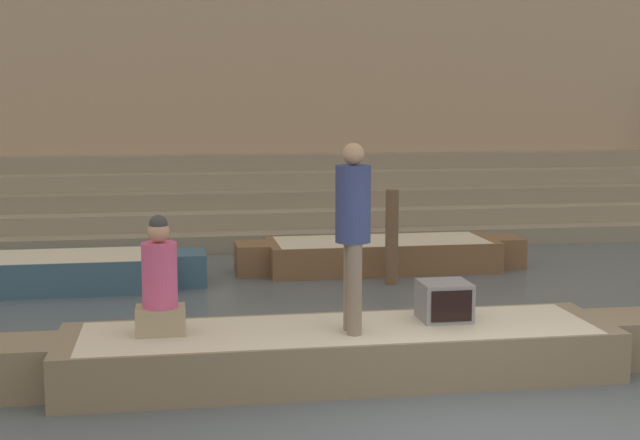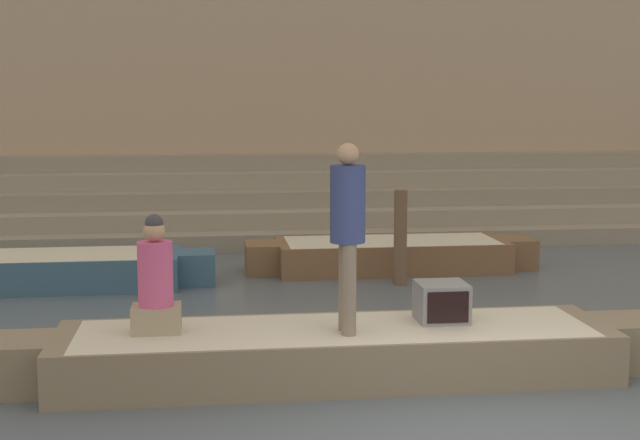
{
  "view_description": "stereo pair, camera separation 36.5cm",
  "coord_description": "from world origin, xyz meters",
  "px_view_note": "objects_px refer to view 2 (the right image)",
  "views": [
    {
      "loc": [
        -2.6,
        -6.03,
        2.71
      ],
      "look_at": [
        -1.02,
        3.46,
        1.39
      ],
      "focal_mm": 50.0,
      "sensor_mm": 36.0,
      "label": 1
    },
    {
      "loc": [
        -2.24,
        -6.08,
        2.71
      ],
      "look_at": [
        -1.02,
        3.46,
        1.39
      ],
      "focal_mm": 50.0,
      "sensor_mm": 36.0,
      "label": 2
    }
  ],
  "objects_px": {
    "person_rowing": "(156,284)",
    "mooring_post": "(400,238)",
    "tv_set": "(442,302)",
    "person_standing": "(348,224)",
    "moored_boat_distant": "(391,254)",
    "moored_boat_shore": "(46,270)",
    "rowboat_main": "(335,351)"
  },
  "relations": [
    {
      "from": "person_standing",
      "to": "moored_boat_distant",
      "type": "height_order",
      "value": "person_standing"
    },
    {
      "from": "person_rowing",
      "to": "tv_set",
      "type": "xyz_separation_m",
      "value": [
        2.82,
        0.05,
        -0.27
      ]
    },
    {
      "from": "person_standing",
      "to": "mooring_post",
      "type": "distance_m",
      "value": 4.67
    },
    {
      "from": "moored_boat_distant",
      "to": "mooring_post",
      "type": "relative_size",
      "value": 3.31
    },
    {
      "from": "moored_boat_shore",
      "to": "mooring_post",
      "type": "xyz_separation_m",
      "value": [
        5.1,
        -0.5,
        0.44
      ]
    },
    {
      "from": "person_rowing",
      "to": "moored_boat_distant",
      "type": "bearing_deg",
      "value": 70.71
    },
    {
      "from": "moored_boat_distant",
      "to": "mooring_post",
      "type": "height_order",
      "value": "mooring_post"
    },
    {
      "from": "mooring_post",
      "to": "tv_set",
      "type": "bearing_deg",
      "value": -96.52
    },
    {
      "from": "rowboat_main",
      "to": "person_rowing",
      "type": "height_order",
      "value": "person_rowing"
    },
    {
      "from": "rowboat_main",
      "to": "person_rowing",
      "type": "distance_m",
      "value": 1.85
    },
    {
      "from": "person_rowing",
      "to": "mooring_post",
      "type": "relative_size",
      "value": 0.82
    },
    {
      "from": "moored_boat_distant",
      "to": "mooring_post",
      "type": "distance_m",
      "value": 1.21
    },
    {
      "from": "tv_set",
      "to": "person_standing",
      "type": "bearing_deg",
      "value": -160.88
    },
    {
      "from": "rowboat_main",
      "to": "tv_set",
      "type": "distance_m",
      "value": 1.19
    },
    {
      "from": "person_rowing",
      "to": "moored_boat_distant",
      "type": "relative_size",
      "value": 0.25
    },
    {
      "from": "person_standing",
      "to": "person_rowing",
      "type": "bearing_deg",
      "value": 155.54
    },
    {
      "from": "person_rowing",
      "to": "moored_boat_shore",
      "type": "height_order",
      "value": "person_rowing"
    },
    {
      "from": "person_rowing",
      "to": "rowboat_main",
      "type": "bearing_deg",
      "value": 10.33
    },
    {
      "from": "moored_boat_distant",
      "to": "tv_set",
      "type": "bearing_deg",
      "value": -91.26
    },
    {
      "from": "moored_boat_shore",
      "to": "person_standing",
      "type": "bearing_deg",
      "value": -53.88
    },
    {
      "from": "tv_set",
      "to": "moored_boat_shore",
      "type": "distance_m",
      "value": 6.5
    },
    {
      "from": "rowboat_main",
      "to": "person_rowing",
      "type": "xyz_separation_m",
      "value": [
        -1.72,
        0.1,
        0.69
      ]
    },
    {
      "from": "tv_set",
      "to": "moored_boat_shore",
      "type": "height_order",
      "value": "tv_set"
    },
    {
      "from": "tv_set",
      "to": "mooring_post",
      "type": "distance_m",
      "value": 4.06
    },
    {
      "from": "person_standing",
      "to": "mooring_post",
      "type": "xyz_separation_m",
      "value": [
        1.47,
        4.35,
        -0.84
      ]
    },
    {
      "from": "person_standing",
      "to": "tv_set",
      "type": "bearing_deg",
      "value": 1.36
    },
    {
      "from": "person_rowing",
      "to": "mooring_post",
      "type": "height_order",
      "value": "person_rowing"
    },
    {
      "from": "person_standing",
      "to": "moored_boat_distant",
      "type": "bearing_deg",
      "value": 57.8
    },
    {
      "from": "rowboat_main",
      "to": "person_rowing",
      "type": "bearing_deg",
      "value": 174.72
    },
    {
      "from": "moored_boat_distant",
      "to": "moored_boat_shore",
      "type": "bearing_deg",
      "value": -168.16
    },
    {
      "from": "tv_set",
      "to": "moored_boat_distant",
      "type": "distance_m",
      "value": 5.21
    },
    {
      "from": "moored_boat_shore",
      "to": "moored_boat_distant",
      "type": "relative_size",
      "value": 1.05
    }
  ]
}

